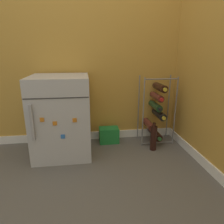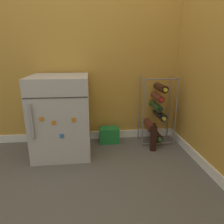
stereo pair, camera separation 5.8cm
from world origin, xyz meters
TOP-DOWN VIEW (x-y plane):
  - ground_plane at (0.00, 0.00)m, footprint 14.00×14.00m
  - wall_back at (0.00, 0.64)m, footprint 6.71×0.07m
  - mini_fridge at (-0.42, 0.32)m, footprint 0.54×0.56m
  - wine_rack at (0.59, 0.44)m, footprint 0.37×0.33m
  - soda_box at (0.07, 0.49)m, footprint 0.22×0.14m
  - loose_bottle_floor at (0.51, 0.24)m, footprint 0.07×0.07m

SIDE VIEW (x-z plane):
  - ground_plane at x=0.00m, z-range 0.00..0.00m
  - soda_box at x=0.07m, z-range 0.00..0.17m
  - loose_bottle_floor at x=0.51m, z-range -0.02..0.29m
  - wine_rack at x=0.59m, z-range -0.02..0.73m
  - mini_fridge at x=-0.42m, z-range 0.00..0.79m
  - wall_back at x=0.00m, z-range -0.01..2.49m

